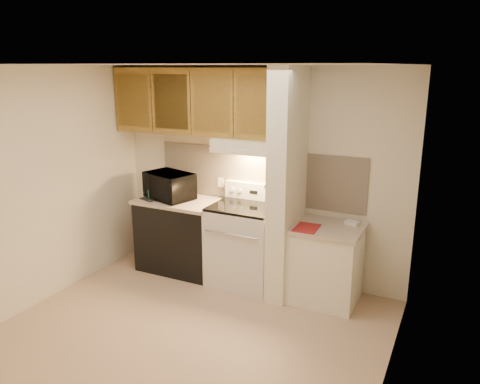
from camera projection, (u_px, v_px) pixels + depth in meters
The scene contains 50 objects.
floor at pixel (194, 329), 4.56m from camera, with size 3.60×3.60×0.00m, color tan.
ceiling at pixel (186, 64), 3.91m from camera, with size 3.60×3.60×0.00m, color white.
wall_back at pixel (257, 174), 5.54m from camera, with size 3.60×0.02×2.50m, color #F0E5CB.
wall_left at pixel (47, 186), 5.00m from camera, with size 0.02×3.00×2.50m, color #F0E5CB.
wall_right at pixel (396, 238), 3.48m from camera, with size 0.02×3.00×2.50m, color #F0E5CB.
backsplash at pixel (257, 175), 5.53m from camera, with size 2.60×0.02×0.63m, color beige.
range_body at pixel (245, 246), 5.45m from camera, with size 0.76×0.65×0.92m, color silver.
oven_window at pixel (232, 252), 5.16m from camera, with size 0.50×0.01×0.30m, color black.
oven_handle at pixel (231, 234), 5.07m from camera, with size 0.02×0.02×0.65m, color silver.
cooktop at pixel (245, 207), 5.32m from camera, with size 0.74×0.64×0.03m, color black.
range_backguard at pixel (255, 191), 5.54m from camera, with size 0.76×0.08×0.20m, color silver.
range_display at pixel (254, 192), 5.50m from camera, with size 0.10×0.01×0.04m, color black.
range_knob_left_outer at pixel (232, 190), 5.62m from camera, with size 0.05×0.05×0.02m, color silver.
range_knob_left_inner at pixel (240, 191), 5.58m from camera, with size 0.05×0.05×0.02m, color silver.
range_knob_right_inner at pixel (268, 194), 5.42m from camera, with size 0.05×0.05×0.02m, color silver.
range_knob_right_outer at pixel (276, 195), 5.38m from camera, with size 0.05×0.05×0.02m, color silver.
dishwasher_front at pixel (181, 236), 5.83m from camera, with size 1.00×0.63×0.87m, color black.
left_countertop at pixel (180, 201), 5.72m from camera, with size 1.04×0.67×0.04m, color #C4B19C.
spoon_rest at pixel (147, 200), 5.68m from camera, with size 0.21×0.07×0.01m, color black.
teal_jar at pixel (152, 194), 5.76m from camera, with size 0.10×0.10×0.11m, color #2C6961.
outlet at pixel (221, 182), 5.76m from camera, with size 0.08×0.01×0.12m, color white.
microwave at pixel (169, 186), 5.71m from camera, with size 0.59×0.40×0.32m, color black.
partition_pillar at pixel (287, 185), 5.02m from camera, with size 0.22×0.70×2.50m, color white.
pillar_trim at pixel (277, 180), 5.06m from camera, with size 0.01×0.70×0.04m, color olive.
knife_strip at pixel (275, 179), 5.01m from camera, with size 0.02×0.42×0.04m, color black.
knife_blade_a at pixel (268, 191), 4.90m from camera, with size 0.01×0.04×0.16m, color silver.
knife_handle_a at pixel (269, 177), 4.88m from camera, with size 0.02×0.02×0.10m, color black.
knife_blade_b at pixel (271, 190), 4.98m from camera, with size 0.01×0.04×0.18m, color silver.
knife_handle_b at pixel (272, 175), 4.94m from camera, with size 0.02×0.02×0.10m, color black.
knife_blade_c at pixel (274, 190), 5.04m from camera, with size 0.01×0.04×0.20m, color silver.
knife_handle_c at pixel (274, 174), 5.01m from camera, with size 0.02×0.02×0.10m, color black.
knife_blade_d at pixel (277, 186), 5.11m from camera, with size 0.01×0.04×0.16m, color silver.
knife_handle_d at pixel (277, 172), 5.07m from camera, with size 0.02×0.02×0.10m, color black.
knife_blade_e at pixel (280, 185), 5.19m from camera, with size 0.01×0.04×0.18m, color silver.
knife_handle_e at pixel (280, 171), 5.15m from camera, with size 0.02×0.02×0.10m, color black.
oven_mitt at pixel (281, 189), 5.25m from camera, with size 0.03×0.11×0.27m, color gray.
right_cab_base at pixel (325, 265), 5.05m from camera, with size 0.70×0.60×0.81m, color white.
right_countertop at pixel (327, 228), 4.93m from camera, with size 0.74×0.64×0.04m, color #C4B19C.
red_folder at pixel (307, 228), 4.87m from camera, with size 0.24×0.32×0.01m, color maroon.
white_box at pixel (352, 223), 4.99m from camera, with size 0.14×0.10×0.04m, color white.
range_hood at pixel (250, 145), 5.25m from camera, with size 0.78×0.44×0.15m, color white.
hood_lip at pixel (241, 152), 5.08m from camera, with size 0.78×0.04×0.06m, color white.
upper_cabinets at pixel (198, 102), 5.46m from camera, with size 2.18×0.33×0.77m, color olive.
cab_door_a at pixel (133, 100), 5.67m from camera, with size 0.46×0.01×0.63m, color olive.
cab_gap_a at pixel (152, 101), 5.55m from camera, with size 0.01×0.01×0.73m, color black.
cab_door_b at pixel (171, 102), 5.44m from camera, with size 0.46×0.01×0.63m, color olive.
cab_gap_b at pixel (191, 103), 5.32m from camera, with size 0.01×0.01×0.73m, color black.
cab_door_c at pixel (212, 103), 5.21m from camera, with size 0.46×0.01×0.63m, color olive.
cab_gap_c at pixel (233, 104), 5.09m from camera, with size 0.01×0.01×0.73m, color black.
cab_door_d at pixel (256, 105), 4.98m from camera, with size 0.46×0.01×0.63m, color olive.
Camera 1 is at (2.19, -3.44, 2.49)m, focal length 35.00 mm.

